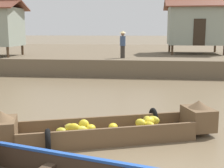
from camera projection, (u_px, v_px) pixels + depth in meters
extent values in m
plane|color=#726047|center=(129.00, 91.00, 13.94)|extent=(300.00, 300.00, 0.00)
cube|color=brown|center=(139.00, 55.00, 27.30)|extent=(160.00, 20.00, 1.03)
cube|color=brown|center=(107.00, 138.00, 7.69)|extent=(4.43, 2.44, 0.12)
cube|color=brown|center=(103.00, 123.00, 8.12)|extent=(4.11, 1.51, 0.35)
cube|color=brown|center=(111.00, 135.00, 7.18)|extent=(4.11, 1.51, 0.35)
cube|color=brown|center=(198.00, 118.00, 8.16)|extent=(0.92, 1.07, 0.58)
cone|color=brown|center=(199.00, 104.00, 8.09)|extent=(0.71, 0.71, 0.20)
cube|color=brown|center=(2.00, 131.00, 7.10)|extent=(0.92, 1.07, 0.58)
cone|color=brown|center=(1.00, 115.00, 7.03)|extent=(0.71, 0.71, 0.20)
cube|color=brown|center=(70.00, 131.00, 7.45)|extent=(0.51, 0.97, 0.05)
torus|color=black|center=(153.00, 117.00, 8.54)|extent=(0.29, 0.53, 0.52)
torus|color=black|center=(48.00, 140.00, 6.75)|extent=(0.29, 0.53, 0.52)
ellipsoid|color=yellow|center=(73.00, 129.00, 7.26)|extent=(0.36, 0.25, 0.28)
ellipsoid|color=gold|center=(70.00, 127.00, 7.52)|extent=(0.36, 0.36, 0.18)
ellipsoid|color=gold|center=(61.00, 132.00, 7.26)|extent=(0.34, 0.29, 0.22)
ellipsoid|color=yellow|center=(84.00, 124.00, 7.58)|extent=(0.27, 0.20, 0.25)
ellipsoid|color=gold|center=(147.00, 121.00, 8.12)|extent=(0.35, 0.35, 0.26)
ellipsoid|color=yellow|center=(153.00, 120.00, 8.17)|extent=(0.38, 0.29, 0.23)
ellipsoid|color=yellow|center=(150.00, 126.00, 7.64)|extent=(0.38, 0.38, 0.22)
ellipsoid|color=yellow|center=(149.00, 122.00, 7.97)|extent=(0.37, 0.37, 0.25)
ellipsoid|color=yellow|center=(91.00, 128.00, 7.46)|extent=(0.28, 0.28, 0.18)
ellipsoid|color=yellow|center=(81.00, 131.00, 7.28)|extent=(0.37, 0.31, 0.25)
ellipsoid|color=yellow|center=(147.00, 122.00, 8.11)|extent=(0.30, 0.23, 0.19)
ellipsoid|color=yellow|center=(141.00, 123.00, 7.73)|extent=(0.37, 0.35, 0.22)
ellipsoid|color=yellow|center=(113.00, 127.00, 7.56)|extent=(0.27, 0.30, 0.19)
cube|color=#234C9E|center=(97.00, 160.00, 5.14)|extent=(4.06, 1.17, 0.05)
cylinder|color=#4C3826|center=(8.00, 52.00, 19.23)|extent=(0.16, 0.16, 0.67)
cylinder|color=#4C3826|center=(22.00, 50.00, 21.44)|extent=(0.16, 0.16, 0.67)
cylinder|color=#4C3826|center=(172.00, 50.00, 21.39)|extent=(0.16, 0.16, 0.66)
cylinder|color=#4C3826|center=(224.00, 50.00, 20.98)|extent=(0.16, 0.16, 0.66)
cylinder|color=#4C3826|center=(169.00, 48.00, 24.39)|extent=(0.16, 0.16, 0.66)
cylinder|color=#4C3826|center=(215.00, 48.00, 23.98)|extent=(0.16, 0.16, 0.66)
cube|color=gray|center=(196.00, 26.00, 22.39)|extent=(3.92, 3.47, 2.74)
cube|color=#2D2319|center=(199.00, 32.00, 20.75)|extent=(0.80, 0.04, 1.80)
cube|color=brown|center=(199.00, 2.00, 21.26)|extent=(4.62, 2.23, 0.83)
cube|color=brown|center=(195.00, 4.00, 22.96)|extent=(4.62, 2.23, 0.83)
cylinder|color=#332D28|center=(123.00, 52.00, 18.85)|extent=(0.28, 0.28, 0.75)
cylinder|color=#384C70|center=(123.00, 41.00, 18.74)|extent=(0.34, 0.34, 0.60)
sphere|color=#9E7556|center=(123.00, 34.00, 18.67)|extent=(0.22, 0.22, 0.22)
cone|color=tan|center=(123.00, 32.00, 18.64)|extent=(0.44, 0.44, 0.14)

